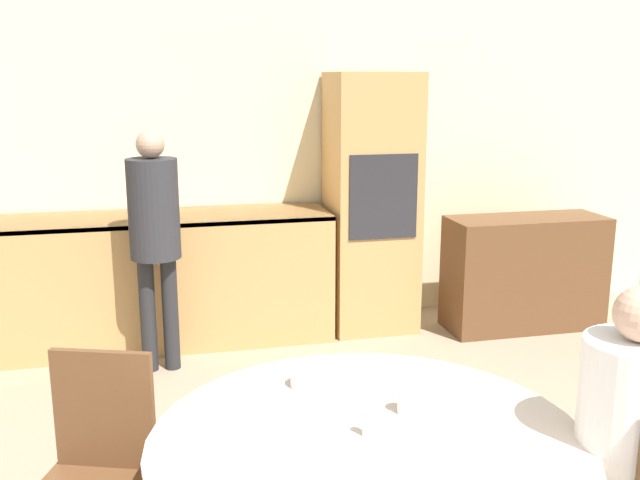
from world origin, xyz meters
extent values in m
cube|color=beige|center=(0.00, 4.75, 1.30)|extent=(6.64, 0.05, 2.60)
cube|color=tan|center=(-1.06, 4.41, 0.46)|extent=(2.83, 0.60, 0.93)
cube|color=black|center=(-1.06, 4.41, 0.91)|extent=(2.83, 0.60, 0.03)
cube|color=tan|center=(0.71, 4.42, 0.95)|extent=(0.62, 0.58, 1.90)
cube|color=#28282D|center=(0.71, 4.12, 1.05)|extent=(0.50, 0.01, 0.60)
cube|color=brown|center=(1.84, 4.12, 0.43)|extent=(1.18, 0.45, 0.85)
cylinder|color=beige|center=(-0.21, 1.44, 0.72)|extent=(1.44, 1.44, 0.03)
cube|color=brown|center=(-1.07, 1.95, 0.68)|extent=(0.37, 0.16, 0.46)
cylinder|color=silver|center=(0.59, 1.22, 0.81)|extent=(0.33, 0.33, 0.52)
cylinder|color=#262628|center=(-0.94, 3.91, 0.38)|extent=(0.10, 0.10, 0.75)
cylinder|color=#262628|center=(-0.79, 3.91, 0.38)|extent=(0.10, 0.10, 0.75)
cylinder|color=#2D2D33|center=(-0.87, 3.91, 1.07)|extent=(0.32, 0.32, 0.63)
sphere|color=tan|center=(-0.87, 3.91, 1.47)|extent=(0.18, 0.18, 0.18)
cylinder|color=white|center=(-0.03, 1.57, 0.77)|extent=(0.07, 0.07, 0.09)
cylinder|color=silver|center=(-0.33, 1.87, 0.76)|extent=(0.13, 0.13, 0.05)
cylinder|color=white|center=(-0.22, 1.45, 0.77)|extent=(0.03, 0.03, 0.07)
cylinder|color=silver|center=(-0.22, 1.45, 0.81)|extent=(0.03, 0.03, 0.01)
camera|label=1|loc=(-0.85, -0.58, 1.87)|focal=40.00mm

